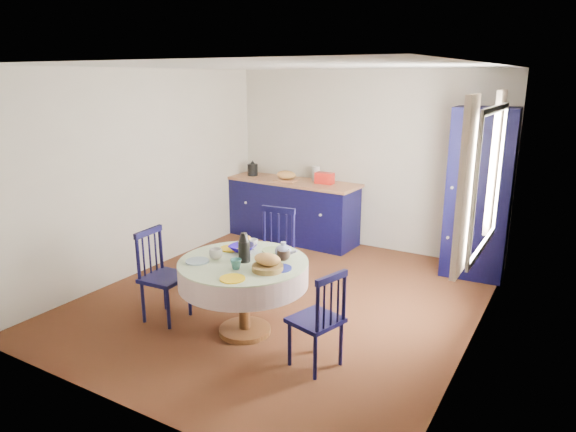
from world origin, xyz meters
name	(u,v)px	position (x,y,z in m)	size (l,w,h in m)	color
floor	(283,299)	(0.00, 0.00, 0.00)	(4.50, 4.50, 0.00)	black
ceiling	(282,66)	(0.00, 0.00, 2.50)	(4.50, 4.50, 0.00)	white
wall_back	(364,160)	(0.00, 2.25, 1.25)	(4.00, 0.02, 2.50)	beige
wall_left	(144,172)	(-2.00, 0.00, 1.25)	(0.02, 4.50, 2.50)	beige
wall_right	(481,215)	(2.00, 0.00, 1.25)	(0.02, 4.50, 2.50)	beige
window	(485,177)	(1.95, 0.30, 1.52)	(0.10, 1.74, 1.45)	white
kitchen_counter	(292,209)	(-1.00, 1.96, 0.47)	(2.07, 0.74, 1.15)	black
pantry_cabinet	(479,194)	(1.66, 1.85, 1.03)	(0.75, 0.56, 2.06)	black
dining_table	(245,273)	(0.09, -0.84, 0.62)	(1.22, 1.22, 1.02)	brown
chair_left	(162,275)	(-0.82, -1.00, 0.47)	(0.42, 0.44, 0.93)	black
chair_far	(273,253)	(-0.15, 0.04, 0.51)	(0.49, 0.47, 1.00)	black
chair_right	(319,319)	(0.97, -1.02, 0.45)	(0.47, 0.48, 0.88)	black
mug_a	(216,254)	(-0.18, -0.92, 0.79)	(0.12, 0.12, 0.10)	silver
mug_b	(236,264)	(0.14, -1.04, 0.78)	(0.10, 0.10, 0.09)	#33757B
mug_c	(283,255)	(0.39, -0.63, 0.79)	(0.13, 0.13, 0.10)	black
mug_d	(253,244)	(-0.04, -0.51, 0.79)	(0.11, 0.11, 0.10)	silver
cobalt_bowl	(243,248)	(-0.09, -0.61, 0.77)	(0.25, 0.25, 0.06)	#150676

